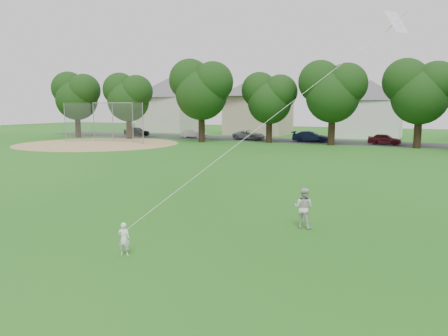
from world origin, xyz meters
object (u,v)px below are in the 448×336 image
at_px(older_boy, 304,208).
at_px(kite, 279,112).
at_px(baseball_backstop, 110,123).
at_px(toddler, 124,239).

xyz_separation_m(older_boy, kite, (-0.71, -0.76, 3.30)).
relative_size(older_boy, kite, 0.11).
xyz_separation_m(kite, baseball_backstop, (-29.78, 27.06, -1.70)).
relative_size(toddler, kite, 0.08).
relative_size(older_boy, baseball_backstop, 0.13).
bearing_deg(kite, older_boy, 46.91).
height_order(kite, baseball_backstop, kite).
bearing_deg(kite, toddler, -126.49).
relative_size(toddler, older_boy, 0.68).
height_order(toddler, older_boy, older_boy).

